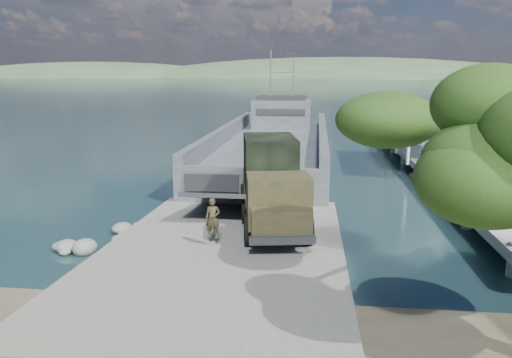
# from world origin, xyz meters

# --- Properties ---
(ground) EXTENTS (1400.00, 1400.00, 0.00)m
(ground) POSITION_xyz_m (0.00, 0.00, 0.00)
(ground) COLOR #19323C
(ground) RESTS_ON ground
(boat_ramp) EXTENTS (10.00, 18.00, 0.50)m
(boat_ramp) POSITION_xyz_m (0.00, -1.00, 0.25)
(boat_ramp) COLOR #65665D
(boat_ramp) RESTS_ON ground
(shoreline_rocks) EXTENTS (3.20, 5.60, 0.90)m
(shoreline_rocks) POSITION_xyz_m (-6.20, 0.50, 0.00)
(shoreline_rocks) COLOR slate
(shoreline_rocks) RESTS_ON ground
(distant_headlands) EXTENTS (1000.00, 240.00, 48.00)m
(distant_headlands) POSITION_xyz_m (50.00, 560.00, 0.00)
(distant_headlands) COLOR #354B2F
(distant_headlands) RESTS_ON ground
(pier) EXTENTS (6.40, 44.00, 6.10)m
(pier) POSITION_xyz_m (13.00, 18.77, 1.60)
(pier) COLOR #9E9E95
(pier) RESTS_ON ground
(landing_craft) EXTENTS (9.38, 35.91, 10.63)m
(landing_craft) POSITION_xyz_m (0.21, 21.85, 0.87)
(landing_craft) COLOR #3E4549
(landing_craft) RESTS_ON ground
(military_truck) EXTENTS (4.08, 9.02, 4.04)m
(military_truck) POSITION_xyz_m (1.74, 2.19, 2.51)
(military_truck) COLOR black
(military_truck) RESTS_ON boat_ramp
(soldier) EXTENTS (0.63, 0.43, 1.71)m
(soldier) POSITION_xyz_m (-0.46, -1.40, 1.35)
(soldier) COLOR #21301A
(soldier) RESTS_ON boat_ramp
(sailboat_near) EXTENTS (3.15, 5.98, 6.99)m
(sailboat_near) POSITION_xyz_m (18.01, 31.37, 0.37)
(sailboat_near) COLOR white
(sailboat_near) RESTS_ON ground
(sailboat_far) EXTENTS (3.48, 5.70, 6.70)m
(sailboat_far) POSITION_xyz_m (16.10, 39.87, 0.36)
(sailboat_far) COLOR white
(sailboat_far) RESTS_ON ground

